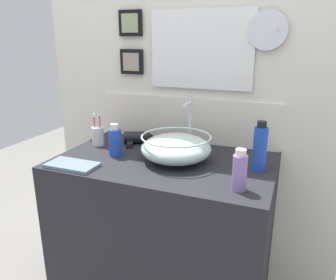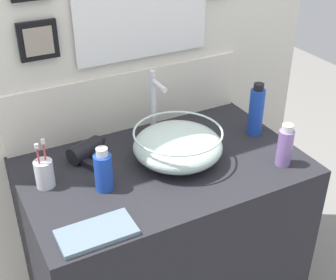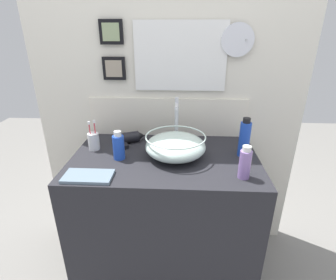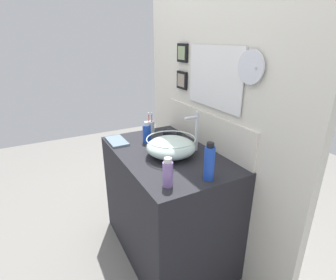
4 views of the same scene
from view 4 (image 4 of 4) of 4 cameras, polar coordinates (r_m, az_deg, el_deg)
The scene contains 11 objects.
ground_plane at distance 2.31m, azimuth -0.22°, elevation -22.21°, with size 6.00×6.00×0.00m, color gray.
vanity_counter at distance 2.04m, azimuth -0.24°, elevation -13.60°, with size 1.04×0.65×0.84m, color #232328.
back_panel at distance 1.90m, azimuth 9.32°, elevation 9.91°, with size 1.73×0.09×2.45m.
glass_bowl_sink at distance 1.76m, azimuth 0.63°, elevation -1.46°, with size 0.33×0.33×0.13m.
faucet at distance 1.82m, azimuth 5.99°, elevation 2.47°, with size 0.02×0.11×0.29m.
hair_drier at distance 2.08m, azimuth 1.11°, elevation 1.27°, with size 0.19×0.18×0.07m.
toothbrush_cup at distance 2.20m, azimuth -3.83°, elevation 2.84°, with size 0.06×0.06×0.18m.
soap_dispenser at distance 1.47m, azimuth 8.98°, elevation -4.86°, with size 0.06×0.06×0.22m.
spray_bottle at distance 1.40m, azimuth -0.05°, elevation -7.22°, with size 0.06×0.06×0.17m.
shampoo_bottle at distance 2.00m, azimuth -4.62°, elevation 1.54°, with size 0.06×0.06×0.16m.
hand_towel at distance 2.05m, azimuth -11.08°, elevation -0.25°, with size 0.23×0.12×0.02m, color slate.
Camera 4 is at (1.48, -0.78, 1.59)m, focal length 28.00 mm.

